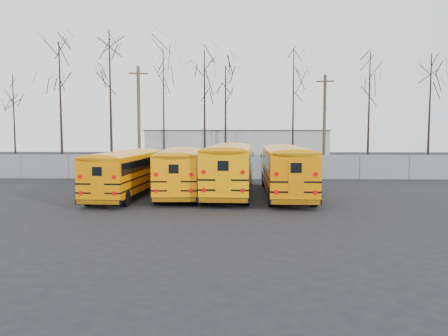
{
  "coord_description": "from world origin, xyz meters",
  "views": [
    {
      "loc": [
        1.81,
        -23.7,
        3.87
      ],
      "look_at": [
        1.11,
        3.6,
        1.6
      ],
      "focal_mm": 35.0,
      "sensor_mm": 36.0,
      "label": 1
    }
  ],
  "objects_px": {
    "bus_b": "(179,168)",
    "utility_pole_right": "(324,122)",
    "bus_c": "(229,165)",
    "bus_d": "(287,167)",
    "bus_a": "(125,170)",
    "utility_pole_left": "(139,118)"
  },
  "relations": [
    {
      "from": "bus_c",
      "to": "utility_pole_left",
      "type": "distance_m",
      "value": 18.05
    },
    {
      "from": "utility_pole_right",
      "to": "utility_pole_left",
      "type": "bearing_deg",
      "value": -165.18
    },
    {
      "from": "bus_a",
      "to": "bus_d",
      "type": "height_order",
      "value": "bus_d"
    },
    {
      "from": "bus_d",
      "to": "utility_pole_left",
      "type": "xyz_separation_m",
      "value": [
        -12.31,
        15.91,
        3.38
      ]
    },
    {
      "from": "bus_a",
      "to": "bus_c",
      "type": "distance_m",
      "value": 6.23
    },
    {
      "from": "bus_b",
      "to": "bus_d",
      "type": "xyz_separation_m",
      "value": [
        6.48,
        -0.48,
        0.11
      ]
    },
    {
      "from": "bus_a",
      "to": "bus_d",
      "type": "bearing_deg",
      "value": 6.28
    },
    {
      "from": "bus_d",
      "to": "bus_c",
      "type": "bearing_deg",
      "value": 171.97
    },
    {
      "from": "bus_b",
      "to": "utility_pole_right",
      "type": "relative_size",
      "value": 1.12
    },
    {
      "from": "bus_b",
      "to": "utility_pole_left",
      "type": "relative_size",
      "value": 1.03
    },
    {
      "from": "bus_a",
      "to": "bus_c",
      "type": "height_order",
      "value": "bus_c"
    },
    {
      "from": "bus_c",
      "to": "bus_d",
      "type": "relative_size",
      "value": 1.03
    },
    {
      "from": "utility_pole_right",
      "to": "bus_d",
      "type": "bearing_deg",
      "value": -96.16
    },
    {
      "from": "bus_b",
      "to": "utility_pole_right",
      "type": "distance_m",
      "value": 20.44
    },
    {
      "from": "bus_c",
      "to": "bus_b",
      "type": "bearing_deg",
      "value": -175.66
    },
    {
      "from": "bus_a",
      "to": "utility_pole_right",
      "type": "distance_m",
      "value": 23.07
    },
    {
      "from": "utility_pole_left",
      "to": "bus_b",
      "type": "bearing_deg",
      "value": -80.95
    },
    {
      "from": "bus_a",
      "to": "bus_b",
      "type": "xyz_separation_m",
      "value": [
        3.07,
        0.93,
        0.05
      ]
    },
    {
      "from": "bus_c",
      "to": "utility_pole_right",
      "type": "xyz_separation_m",
      "value": [
        8.98,
        16.13,
        2.94
      ]
    },
    {
      "from": "bus_b",
      "to": "utility_pole_right",
      "type": "bearing_deg",
      "value": 49.55
    },
    {
      "from": "bus_a",
      "to": "utility_pole_right",
      "type": "height_order",
      "value": "utility_pole_right"
    },
    {
      "from": "utility_pole_left",
      "to": "utility_pole_right",
      "type": "relative_size",
      "value": 1.08
    }
  ]
}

